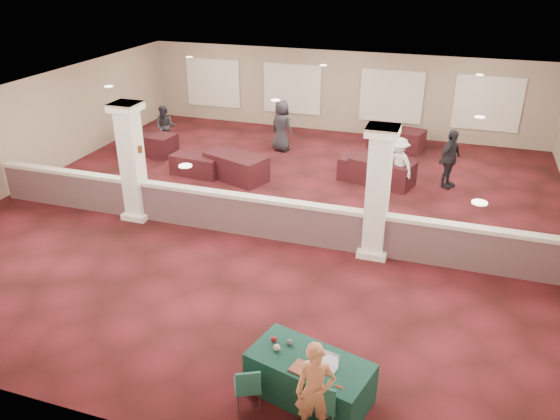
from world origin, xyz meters
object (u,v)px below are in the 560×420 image
(attendee_c, at_px, (450,159))
(far_table_back_right, at_px, (397,139))
(near_table, at_px, (309,378))
(far_table_front_right, at_px, (382,172))
(far_table_back_left, at_px, (150,144))
(woman, at_px, (315,391))
(conf_chair_side, at_px, (248,385))
(far_table_front_center, at_px, (236,167))
(far_table_back_center, at_px, (367,169))
(far_table_front_left, at_px, (197,165))
(attendee_a, at_px, (165,127))
(conf_chair_main, at_px, (322,401))
(attendee_b, at_px, (398,164))
(attendee_d, at_px, (282,126))

(attendee_c, bearing_deg, far_table_back_right, 60.66)
(near_table, bearing_deg, far_table_front_right, 106.41)
(far_table_back_left, bearing_deg, woman, -49.36)
(far_table_back_right, xyz_separation_m, attendee_c, (1.96, -3.11, 0.52))
(conf_chair_side, distance_m, far_table_front_center, 9.82)
(far_table_back_center, height_order, attendee_c, attendee_c)
(far_table_front_left, distance_m, far_table_front_right, 5.97)
(far_table_front_center, distance_m, attendee_a, 4.22)
(conf_chair_side, relative_size, far_table_back_right, 0.43)
(far_table_front_left, height_order, far_table_back_left, far_table_back_left)
(conf_chair_main, relative_size, far_table_back_right, 0.47)
(near_table, distance_m, far_table_front_left, 10.40)
(woman, bearing_deg, far_table_back_center, 81.29)
(far_table_back_center, height_order, far_table_back_right, far_table_back_right)
(far_table_front_center, relative_size, attendee_b, 1.21)
(far_table_back_right, relative_size, attendee_d, 1.04)
(near_table, xyz_separation_m, far_table_front_right, (-0.29, 9.50, 0.02))
(conf_chair_main, distance_m, far_table_back_right, 13.60)
(woman, xyz_separation_m, far_table_front_center, (-5.06, 9.13, -0.40))
(far_table_front_center, relative_size, attendee_a, 1.27)
(far_table_front_right, bearing_deg, attendee_a, 173.01)
(far_table_back_left, relative_size, far_table_back_center, 1.05)
(far_table_front_left, bearing_deg, attendee_a, 137.34)
(far_table_back_center, relative_size, attendee_d, 0.95)
(far_table_front_left, distance_m, attendee_d, 3.72)
(far_table_front_left, xyz_separation_m, far_table_back_center, (5.36, 1.32, 0.02))
(attendee_b, bearing_deg, far_table_back_right, 133.79)
(conf_chair_main, height_order, far_table_back_left, conf_chair_main)
(conf_chair_side, bearing_deg, far_table_back_left, 101.07)
(conf_chair_side, relative_size, attendee_b, 0.49)
(near_table, height_order, attendee_a, attendee_a)
(far_table_front_center, distance_m, attendee_d, 3.20)
(far_table_back_right, bearing_deg, attendee_c, -57.76)
(conf_chair_side, relative_size, far_table_front_center, 0.41)
(woman, bearing_deg, far_table_front_center, 104.47)
(near_table, relative_size, far_table_front_right, 1.02)
(far_table_back_center, bearing_deg, conf_chair_side, -90.34)
(near_table, relative_size, attendee_a, 1.24)
(conf_chair_main, bearing_deg, attendee_d, 108.89)
(far_table_back_left, height_order, far_table_back_right, far_table_back_right)
(far_table_back_center, xyz_separation_m, far_table_back_right, (0.50, 3.30, 0.03))
(far_table_back_center, distance_m, attendee_c, 2.53)
(conf_chair_main, distance_m, attendee_a, 14.16)
(attendee_c, bearing_deg, conf_chair_main, -158.72)
(attendee_b, bearing_deg, conf_chair_side, -59.88)
(far_table_back_left, height_order, attendee_a, attendee_a)
(near_table, distance_m, attendee_d, 12.32)
(far_table_front_right, xyz_separation_m, attendee_c, (1.96, 0.39, 0.52))
(conf_chair_side, bearing_deg, woman, -32.78)
(far_table_front_center, height_order, far_table_back_right, far_table_front_center)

